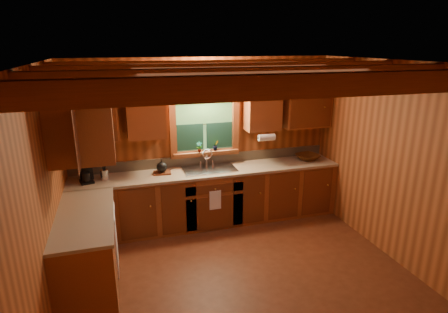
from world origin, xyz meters
TOP-DOWN VIEW (x-y plane):
  - room at (0.00, 0.00)m, footprint 4.20×4.20m
  - ceiling_beams at (0.00, 0.00)m, footprint 4.20×2.54m
  - base_cabinets at (-0.49, 1.28)m, footprint 4.20×2.22m
  - countertop at (-0.48, 1.29)m, footprint 4.20×2.24m
  - backsplash at (0.00, 1.89)m, footprint 4.20×0.02m
  - dishwasher_panel at (-1.47, 0.68)m, footprint 0.02×0.60m
  - upper_cabinets at (-0.56, 1.42)m, footprint 4.19×1.77m
  - window at (0.00, 1.87)m, footprint 1.12×0.08m
  - window_sill at (0.00, 1.82)m, footprint 1.06×0.14m
  - wall_sconce at (0.00, 1.75)m, footprint 0.45×0.21m
  - paper_towel_roll at (0.92, 1.53)m, footprint 0.27×0.11m
  - dish_towel at (0.00, 1.26)m, footprint 0.18×0.01m
  - sink at (0.00, 1.60)m, footprint 0.82×0.48m
  - coffee_maker at (-1.81, 1.58)m, footprint 0.17×0.22m
  - utensil_crock at (-1.57, 1.61)m, footprint 0.12×0.12m
  - cutting_board at (-0.73, 1.63)m, footprint 0.28×0.21m
  - teakettle at (-0.73, 1.63)m, footprint 0.16×0.16m
  - wicker_basket at (1.73, 1.62)m, footprint 0.44×0.44m
  - potted_plant_left at (-0.11, 1.78)m, footprint 0.09×0.06m
  - potted_plant_right at (0.16, 1.81)m, footprint 0.11×0.10m

SIDE VIEW (x-z plane):
  - base_cabinets at x=-0.49m, z-range 0.00..0.86m
  - dishwasher_panel at x=-1.47m, z-range 0.03..0.83m
  - dish_towel at x=0.00m, z-range 0.37..0.67m
  - sink at x=0.00m, z-range 0.64..1.07m
  - countertop at x=-0.48m, z-range 0.86..0.90m
  - cutting_board at x=-0.73m, z-range 0.90..0.92m
  - wicker_basket at x=1.73m, z-range 0.90..0.99m
  - backsplash at x=0.00m, z-range 0.90..1.06m
  - utensil_crock at x=-1.57m, z-range 0.81..1.15m
  - teakettle at x=-0.73m, z-range 0.90..1.10m
  - coffee_maker at x=-1.81m, z-range 0.90..1.21m
  - window_sill at x=0.00m, z-range 1.10..1.14m
  - potted_plant_right at x=0.16m, z-range 1.14..1.31m
  - potted_plant_left at x=-0.11m, z-range 1.14..1.31m
  - room at x=0.00m, z-range -0.80..3.40m
  - paper_towel_roll at x=0.92m, z-range 1.31..1.42m
  - window at x=0.00m, z-range 1.03..2.03m
  - upper_cabinets at x=-0.56m, z-range 1.45..2.23m
  - wall_sconce at x=0.00m, z-range 2.08..2.25m
  - ceiling_beams at x=0.00m, z-range 2.40..2.58m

